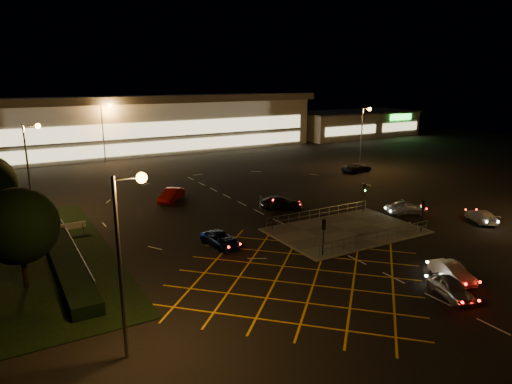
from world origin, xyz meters
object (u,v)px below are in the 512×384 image
signal_sw (324,230)px  car_far_dkgrey (281,203)px  car_near_silver (451,288)px  signal_nw (272,207)px  car_east_grey (357,168)px  car_left_blue (221,240)px  car_circ_red (171,195)px  signal_se (423,209)px  car_queue_white (452,272)px  signal_ne (364,192)px  car_right_silver (406,208)px  car_approach_white (481,216)px

signal_sw → car_far_dkgrey: size_ratio=0.63×
signal_sw → car_near_silver: (3.09, -10.13, -1.70)m
signal_nw → car_east_grey: 31.71m
car_left_blue → car_east_grey: size_ratio=0.89×
signal_nw → car_near_silver: bearing=-80.3°
car_far_dkgrey → car_circ_red: size_ratio=1.05×
signal_se → car_circ_red: (-16.93, 23.10, -1.58)m
car_near_silver → car_far_dkgrey: (1.68, 23.78, 0.06)m
car_queue_white → car_circ_red: (-10.37, 31.54, 0.15)m
signal_sw → car_left_blue: signal_sw is taller
signal_nw → car_near_silver: signal_nw is taller
signal_ne → car_near_silver: signal_ne is taller
signal_sw → car_east_grey: (26.62, 25.13, -1.66)m
signal_ne → car_queue_white: bearing=-111.7°
signal_se → car_east_grey: (14.62, 25.13, -1.66)m
car_left_blue → car_east_grey: bearing=22.6°
signal_se → car_left_blue: signal_se is taller
signal_nw → car_right_silver: 15.85m
car_far_dkgrey → car_right_silver: car_right_silver is taller
car_left_blue → car_approach_white: car_approach_white is taller
car_right_silver → signal_sw: bearing=128.9°
signal_sw → car_east_grey: 36.65m
signal_nw → car_left_blue: 6.73m
car_circ_red → signal_nw: bearing=-29.3°
car_circ_red → car_approach_white: 34.65m
car_circ_red → car_right_silver: bearing=1.2°
car_left_blue → car_approach_white: size_ratio=1.03×
car_queue_white → car_approach_white: car_queue_white is taller
car_circ_red → car_approach_white: (25.17, -23.81, -0.16)m
signal_sw → car_right_silver: signal_sw is taller
car_right_silver → signal_se: bearing=166.2°
car_far_dkgrey → car_east_grey: size_ratio=0.99×
car_east_grey → car_circ_red: bearing=89.0°
signal_sw → signal_se: bearing=-180.0°
signal_ne → car_left_blue: size_ratio=0.70×
car_east_grey → signal_nw: bearing=118.0°
signal_sw → car_far_dkgrey: bearing=-109.3°
car_near_silver → car_far_dkgrey: size_ratio=0.79×
signal_nw → car_left_blue: (-6.31, -1.54, -1.74)m
signal_se → car_near_silver: bearing=48.7°
signal_sw → car_approach_white: size_ratio=0.72×
signal_ne → car_far_dkgrey: signal_ne is taller
signal_sw → car_left_blue: 9.19m
car_queue_white → car_left_blue: car_queue_white is taller
car_far_dkgrey → car_queue_white: bearing=-147.2°
signal_se → car_queue_white: 10.82m
car_left_blue → car_far_dkgrey: bearing=26.0°
car_circ_red → signal_sw: bearing=-35.4°
signal_se → car_east_grey: signal_se is taller
car_left_blue → signal_ne: bearing=-2.2°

